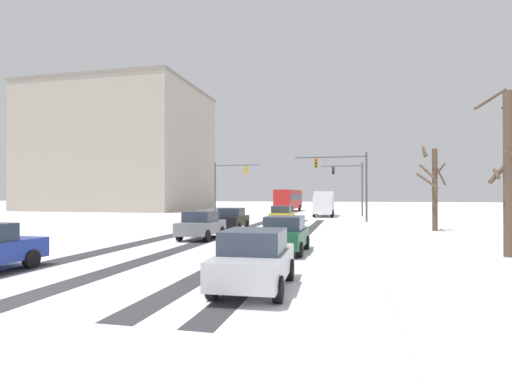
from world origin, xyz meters
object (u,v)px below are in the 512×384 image
Objects in this scene: box_truck_delivery at (324,203)px; car_grey_third at (201,225)px; car_black_second at (232,219)px; bare_tree_sidewalk_mid at (433,184)px; car_yellow_cab_lead at (282,215)px; bare_tree_sidewalk_near at (508,169)px; car_dark_green_fourth at (285,234)px; traffic_signal_near_right at (346,174)px; car_silver_sixth at (255,259)px; office_building_far_left_block at (122,150)px; bus_oncoming at (289,199)px; traffic_signal_far_right at (351,180)px; traffic_signal_far_left at (227,180)px.

car_grey_third is at bearing -101.39° from box_truck_delivery.
car_black_second is 14.67m from bare_tree_sidewalk_mid.
bare_tree_sidewalk_near reaches higher than car_yellow_cab_lead.
car_dark_green_fourth is at bearing -174.41° from bare_tree_sidewalk_near.
traffic_signal_near_right reaches higher than car_yellow_cab_lead.
car_black_second is 0.67× the size of bare_tree_sidewalk_mid.
car_silver_sixth is 0.57× the size of bare_tree_sidewalk_near.
office_building_far_left_block reaches higher than bare_tree_sidewalk_mid.
car_silver_sixth is at bearing -82.55° from bus_oncoming.
bus_oncoming is at bearing 109.83° from traffic_signal_near_right.
bare_tree_sidewalk_near is (14.79, -3.45, 2.80)m from car_grey_third.
traffic_signal_near_right is 9.39m from bare_tree_sidewalk_mid.
car_yellow_cab_lead is 0.15× the size of office_building_far_left_block.
traffic_signal_far_right is 1.56× the size of car_silver_sixth.
traffic_signal_far_right is at bearing 72.68° from car_grey_third.
car_black_second is at bearing -88.37° from bus_oncoming.
traffic_signal_near_right reaches higher than bare_tree_sidewalk_mid.
traffic_signal_far_left is (-14.42, -3.99, 0.04)m from traffic_signal_far_right.
car_black_second is 0.15× the size of office_building_far_left_block.
traffic_signal_far_right is 32.33m from car_dark_green_fourth.
bus_oncoming is 1.53× the size of bare_tree_sidewalk_near.
bus_oncoming is at bearing 126.07° from traffic_signal_far_right.
car_silver_sixth is 0.15× the size of office_building_far_left_block.
car_dark_green_fourth is (11.41, -28.00, -3.58)m from traffic_signal_far_left.
traffic_signal_near_right is 13.12m from car_black_second.
car_silver_sixth is (11.69, -35.04, -3.58)m from traffic_signal_far_left.
office_building_far_left_block is at bearing 146.56° from traffic_signal_near_right.
car_dark_green_fourth is (5.55, -10.39, 0.00)m from car_black_second.
traffic_signal_near_right is at bearing 31.63° from car_yellow_cab_lead.
car_grey_third is (-8.09, -15.76, -3.65)m from traffic_signal_near_right.
box_truck_delivery is at bearing -21.84° from office_building_far_left_block.
bare_tree_sidewalk_near reaches higher than car_dark_green_fourth.
bare_tree_sidewalk_near is at bearing -70.78° from traffic_signal_near_right.
car_yellow_cab_lead is 0.99× the size of car_silver_sixth.
car_dark_green_fourth is 45.59m from bus_oncoming.
bus_oncoming is at bearing 115.38° from bare_tree_sidewalk_mid.
bare_tree_sidewalk_near is (15.71, -44.20, 1.62)m from bus_oncoming.
bus_oncoming is 46.94m from bare_tree_sidewalk_near.
car_silver_sixth is at bearing -55.20° from office_building_far_left_block.
bus_oncoming is at bearing 97.28° from car_yellow_cab_lead.
bare_tree_sidewalk_near is 0.26× the size of office_building_far_left_block.
traffic_signal_far_right is 0.89× the size of bare_tree_sidewalk_near.
office_building_far_left_block is at bearing 128.51° from car_dark_green_fourth.
car_yellow_cab_lead is 24.03m from car_silver_sixth.
bare_tree_sidewalk_near is 1.17× the size of bare_tree_sidewalk_mid.
bare_tree_sidewalk_near reaches higher than car_silver_sixth.
bare_tree_sidewalk_near is at bearing -70.43° from bus_oncoming.
bare_tree_sidewalk_mid is 56.20m from office_building_far_left_block.
traffic_signal_far_right is 1.56× the size of car_black_second.
bare_tree_sidewalk_near reaches higher than traffic_signal_far_right.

